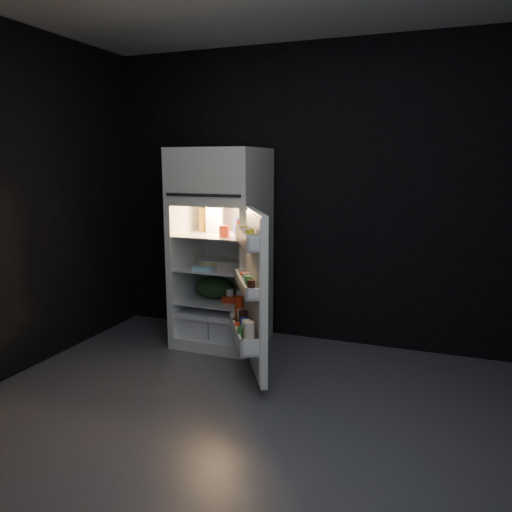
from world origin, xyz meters
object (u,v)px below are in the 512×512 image
at_px(refrigerator, 222,241).
at_px(yogurt_tray, 236,299).
at_px(milk_jug, 215,219).
at_px(egg_carton, 232,265).
at_px(fridge_door, 252,295).

height_order(refrigerator, yogurt_tray, refrigerator).
height_order(milk_jug, egg_carton, milk_jug).
bearing_deg(egg_carton, yogurt_tray, 20.02).
distance_m(refrigerator, milk_jug, 0.21).
bearing_deg(egg_carton, fridge_door, -74.66).
relative_size(milk_jug, egg_carton, 0.90).
distance_m(refrigerator, fridge_door, 0.95).
bearing_deg(milk_jug, yogurt_tray, -43.28).
bearing_deg(fridge_door, milk_jug, 131.37).
relative_size(milk_jug, yogurt_tray, 1.00).
xyz_separation_m(fridge_door, milk_jug, (-0.65, 0.74, 0.47)).
distance_m(refrigerator, egg_carton, 0.27).
relative_size(refrigerator, fridge_door, 1.46).
distance_m(egg_carton, yogurt_tray, 0.31).
xyz_separation_m(refrigerator, egg_carton, (0.15, -0.12, -0.19)).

